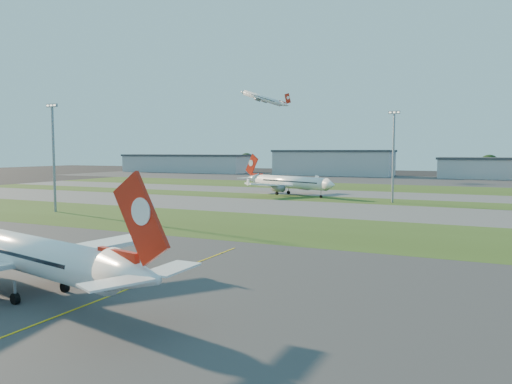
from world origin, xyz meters
The scene contains 20 objects.
ground centered at (0.00, 0.00, 0.00)m, with size 700.00×700.00×0.00m, color black.
apron_near centered at (0.00, 0.00, 0.01)m, with size 300.00×70.00×0.01m, color #333335.
grass_strip_a centered at (0.00, 52.00, 0.01)m, with size 300.00×34.00×0.01m, color #314517.
taxiway_a centered at (0.00, 85.00, 0.01)m, with size 300.00×32.00×0.01m, color #515154.
grass_strip_b centered at (0.00, 110.00, 0.01)m, with size 300.00×18.00×0.01m, color #314517.
taxiway_b centered at (0.00, 132.00, 0.01)m, with size 300.00×26.00×0.01m, color #515154.
grass_strip_c centered at (0.00, 165.00, 0.01)m, with size 300.00×40.00×0.01m, color #314517.
apron_far centered at (0.00, 225.00, 0.01)m, with size 400.00×80.00×0.01m, color #333335.
yellow_line centered at (5.00, 0.00, 0.00)m, with size 0.25×60.00×0.02m, color gold.
airliner_parked centered at (-3.97, 0.01, 4.09)m, with size 36.84×30.91×11.65m.
airliner_taxiing centered at (-20.09, 118.16, 4.26)m, with size 36.21×30.86×12.13m.
airliner_departing centered at (-79.71, 229.22, 44.89)m, with size 29.93×25.42×9.35m.
light_mast_west centered at (-55.00, 52.00, 14.81)m, with size 3.20×0.70×25.80m.
light_mast_centre centered at (15.00, 108.00, 14.81)m, with size 3.20×0.70×25.80m.
hangar_far_west centered at (-150.00, 255.00, 6.14)m, with size 91.80×23.00×12.20m.
hangar_west centered at (-45.00, 255.00, 7.64)m, with size 71.40×23.00×15.20m.
tree_far_west centered at (-190.00, 268.00, 6.49)m, with size 11.00×11.00×12.00m.
tree_west centered at (-110.00, 270.00, 7.14)m, with size 12.10×12.10×13.20m.
tree_mid_west centered at (-20.00, 266.00, 5.84)m, with size 9.90×9.90×10.80m.
tree_mid_east centered at (40.00, 269.00, 6.81)m, with size 11.55×11.55×12.60m.
Camera 1 is at (39.10, -35.85, 14.67)m, focal length 35.00 mm.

